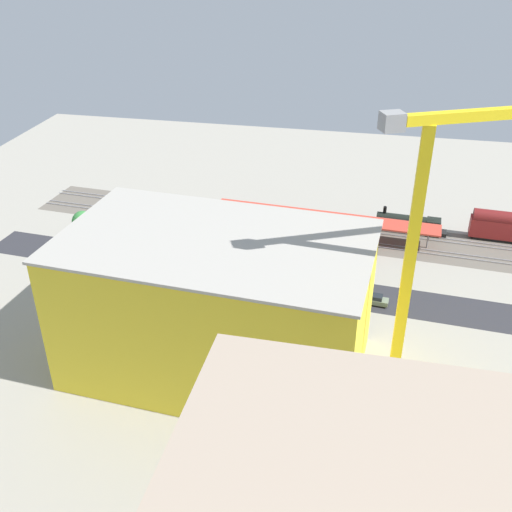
# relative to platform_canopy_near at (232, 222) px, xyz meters

# --- Properties ---
(ground_plane) EXTENTS (175.06, 175.06, 0.00)m
(ground_plane) POSITION_rel_platform_canopy_near_xyz_m (-8.63, 12.21, -4.02)
(ground_plane) COLOR #9E998C
(ground_plane) RESTS_ON ground
(rail_bed) EXTENTS (110.16, 22.27, 0.01)m
(rail_bed) POSITION_rel_platform_canopy_near_xyz_m (-8.63, -7.93, -4.02)
(rail_bed) COLOR #665E54
(rail_bed) RESTS_ON ground
(street_asphalt) EXTENTS (109.78, 17.35, 0.01)m
(street_asphalt) POSITION_rel_platform_canopy_near_xyz_m (-8.63, 14.35, -4.02)
(street_asphalt) COLOR #2D2D33
(street_asphalt) RESTS_ON ground
(track_rails) EXTENTS (109.10, 15.87, 0.12)m
(track_rails) POSITION_rel_platform_canopy_near_xyz_m (-8.63, -7.93, -3.84)
(track_rails) COLOR #9E9EA8
(track_rails) RESTS_ON ground
(platform_canopy_near) EXTENTS (54.02, 8.92, 4.28)m
(platform_canopy_near) POSITION_rel_platform_canopy_near_xyz_m (0.00, 0.00, 0.00)
(platform_canopy_near) COLOR #C63D2D
(platform_canopy_near) RESTS_ON ground
(platform_canopy_far) EXTENTS (46.36, 8.59, 4.21)m
(platform_canopy_far) POSITION_rel_platform_canopy_near_xyz_m (-18.05, -6.07, -0.01)
(platform_canopy_far) COLOR #C63D2D
(platform_canopy_far) RESTS_ON ground
(locomotive) EXTENTS (14.53, 3.75, 5.06)m
(locomotive) POSITION_rel_platform_canopy_near_xyz_m (-35.69, -10.89, -2.23)
(locomotive) COLOR black
(locomotive) RESTS_ON ground
(parked_car_0) EXTENTS (4.93, 2.32, 1.82)m
(parked_car_0) POSITION_rel_platform_canopy_near_xyz_m (-29.17, 17.78, -3.22)
(parked_car_0) COLOR black
(parked_car_0) RESTS_ON ground
(parked_car_1) EXTENTS (4.22, 2.13, 1.79)m
(parked_car_1) POSITION_rel_platform_canopy_near_xyz_m (-20.77, 17.73, -3.23)
(parked_car_1) COLOR black
(parked_car_1) RESTS_ON ground
(parked_car_2) EXTENTS (4.79, 1.87, 1.67)m
(parked_car_2) POSITION_rel_platform_canopy_near_xyz_m (-12.64, 17.51, -3.27)
(parked_car_2) COLOR black
(parked_car_2) RESTS_ON ground
(parked_car_3) EXTENTS (4.20, 2.05, 1.71)m
(parked_car_3) POSITION_rel_platform_canopy_near_xyz_m (-3.99, 17.46, -3.27)
(parked_car_3) COLOR black
(parked_car_3) RESTS_ON ground
(construction_building) EXTENTS (42.21, 26.66, 20.31)m
(construction_building) POSITION_rel_platform_canopy_near_xyz_m (-7.48, 38.22, 6.13)
(construction_building) COLOR yellow
(construction_building) RESTS_ON ground
(construction_roof_slab) EXTENTS (42.86, 27.30, 0.40)m
(construction_roof_slab) POSITION_rel_platform_canopy_near_xyz_m (-7.48, 38.22, 16.49)
(construction_roof_slab) COLOR #ADA89E
(construction_roof_slab) RESTS_ON construction_building
(tower_crane) EXTENTS (23.48, 12.11, 39.22)m
(tower_crane) POSITION_rel_platform_canopy_near_xyz_m (-33.85, 37.47, 18.84)
(tower_crane) COLOR gray
(tower_crane) RESTS_ON ground
(box_truck_0) EXTENTS (8.98, 2.82, 3.13)m
(box_truck_0) POSITION_rel_platform_canopy_near_xyz_m (0.07, 20.84, -2.45)
(box_truck_0) COLOR black
(box_truck_0) RESTS_ON ground
(box_truck_1) EXTENTS (8.38, 2.35, 3.49)m
(box_truck_1) POSITION_rel_platform_canopy_near_xyz_m (-16.12, 20.60, -2.31)
(box_truck_1) COLOR black
(box_truck_1) RESTS_ON ground
(box_truck_2) EXTENTS (8.90, 2.70, 3.30)m
(box_truck_2) POSITION_rel_platform_canopy_near_xyz_m (-21.07, 19.87, -2.39)
(box_truck_2) COLOR black
(box_truck_2) RESTS_ON ground
(street_tree_0) EXTENTS (4.23, 4.23, 7.54)m
(street_tree_0) POSITION_rel_platform_canopy_near_xyz_m (27.85, 8.62, 1.39)
(street_tree_0) COLOR brown
(street_tree_0) RESTS_ON ground
(street_tree_1) EXTENTS (4.84, 4.84, 7.21)m
(street_tree_1) POSITION_rel_platform_canopy_near_xyz_m (-1.31, 10.31, 0.74)
(street_tree_1) COLOR brown
(street_tree_1) RESTS_ON ground
(street_tree_2) EXTENTS (6.07, 6.07, 7.92)m
(street_tree_2) POSITION_rel_platform_canopy_near_xyz_m (-6.75, 9.00, 0.86)
(street_tree_2) COLOR brown
(street_tree_2) RESTS_ON ground
(street_tree_3) EXTENTS (5.86, 5.86, 8.90)m
(street_tree_3) POSITION_rel_platform_canopy_near_xyz_m (-19.00, 9.99, 1.93)
(street_tree_3) COLOR brown
(street_tree_3) RESTS_ON ground
(traffic_light) EXTENTS (0.50, 0.36, 6.93)m
(traffic_light) POSITION_rel_platform_canopy_near_xyz_m (15.73, 9.59, 0.55)
(traffic_light) COLOR #333333
(traffic_light) RESTS_ON ground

